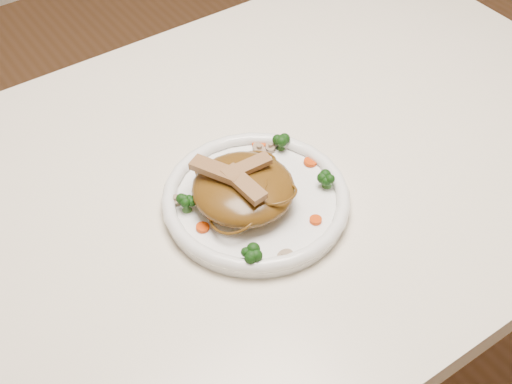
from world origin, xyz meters
TOP-DOWN VIEW (x-y plane):
  - table at (0.00, 0.00)m, footprint 1.20×0.80m
  - plate at (-0.08, -0.06)m, footprint 0.30×0.30m
  - noodle_mound at (-0.09, -0.06)m, footprint 0.16×0.16m
  - chicken_a at (-0.08, -0.05)m, footprint 0.06×0.02m
  - chicken_b at (-0.12, -0.03)m, footprint 0.05×0.08m
  - chicken_c at (-0.11, -0.08)m, footprint 0.03×0.07m
  - broccoli_0 at (0.01, 0.00)m, footprint 0.03×0.03m
  - broccoli_1 at (-0.17, -0.03)m, footprint 0.04×0.04m
  - broccoli_2 at (-0.15, -0.15)m, footprint 0.03×0.03m
  - broccoli_3 at (0.02, -0.10)m, footprint 0.03×0.03m
  - carrot_0 at (-0.01, 0.02)m, footprint 0.03×0.03m
  - carrot_1 at (-0.17, -0.07)m, footprint 0.02×0.02m
  - carrot_2 at (0.03, -0.05)m, footprint 0.02×0.02m
  - carrot_3 at (-0.10, 0.02)m, footprint 0.02×0.02m
  - carrot_4 at (-0.03, -0.15)m, footprint 0.02×0.02m
  - mushroom_0 at (-0.11, -0.17)m, footprint 0.03×0.03m
  - mushroom_1 at (-0.00, 0.01)m, footprint 0.03×0.03m
  - mushroom_2 at (-0.17, -0.01)m, footprint 0.04×0.04m
  - mushroom_3 at (-0.02, 0.01)m, footprint 0.03×0.03m

SIDE VIEW (x-z plane):
  - table at x=0.00m, z-range 0.28..1.03m
  - plate at x=-0.08m, z-range 0.75..0.77m
  - carrot_0 at x=-0.01m, z-range 0.77..0.77m
  - carrot_1 at x=-0.17m, z-range 0.77..0.77m
  - carrot_2 at x=0.03m, z-range 0.77..0.77m
  - carrot_3 at x=-0.10m, z-range 0.77..0.77m
  - carrot_4 at x=-0.03m, z-range 0.77..0.77m
  - mushroom_0 at x=-0.11m, z-range 0.77..0.77m
  - mushroom_1 at x=0.00m, z-range 0.77..0.77m
  - mushroom_2 at x=-0.17m, z-range 0.77..0.77m
  - mushroom_3 at x=-0.02m, z-range 0.77..0.77m
  - broccoli_3 at x=0.02m, z-range 0.77..0.79m
  - broccoli_0 at x=0.01m, z-range 0.77..0.80m
  - broccoli_2 at x=-0.15m, z-range 0.77..0.80m
  - broccoli_1 at x=-0.17m, z-range 0.77..0.80m
  - noodle_mound at x=-0.09m, z-range 0.77..0.81m
  - chicken_a at x=-0.08m, z-range 0.82..0.83m
  - chicken_c at x=-0.11m, z-range 0.82..0.83m
  - chicken_b at x=-0.12m, z-range 0.82..0.83m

